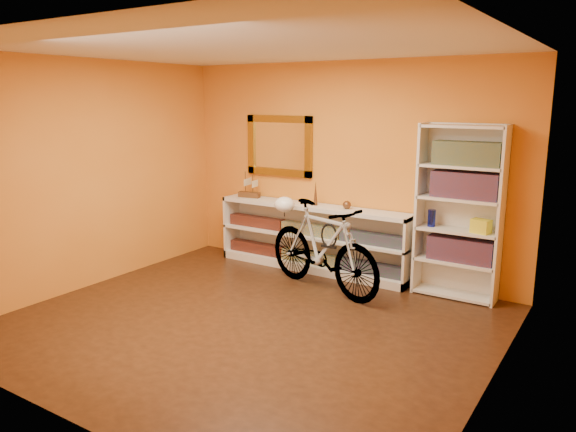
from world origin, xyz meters
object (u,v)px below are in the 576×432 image
Objects in this scene: bicycle at (322,247)px; console_unit at (312,238)px; helmet at (284,205)px; bookcase at (459,213)px.

console_unit is at bearing 56.05° from bicycle.
helmet is at bearing 90.00° from bicycle.
console_unit is 0.64m from helmet.
bookcase is 2.01m from helmet.
bicycle is 0.77m from helmet.
bicycle is at bearing -50.90° from console_unit.
console_unit is at bearing -179.21° from bookcase.
helmet is (-0.15, -0.40, 0.48)m from console_unit.
bookcase is 1.53m from bicycle.
bookcase reaches higher than console_unit.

